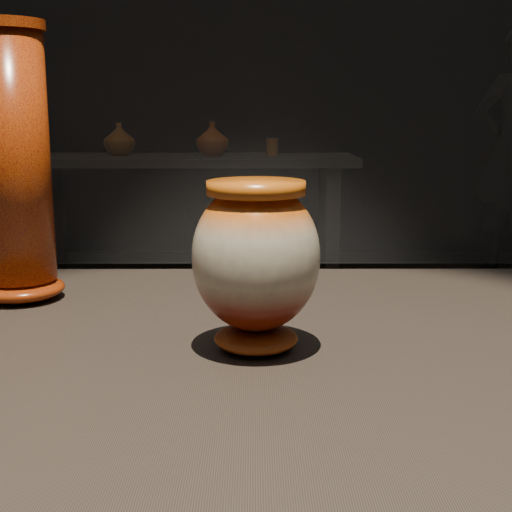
{
  "coord_description": "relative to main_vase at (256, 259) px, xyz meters",
  "views": [
    {
      "loc": [
        0.11,
        -0.83,
        1.18
      ],
      "look_at": [
        0.11,
        -0.03,
        1.01
      ],
      "focal_mm": 50.0,
      "sensor_mm": 36.0,
      "label": 1
    }
  ],
  "objects": [
    {
      "name": "main_vase",
      "position": [
        0.0,
        0.0,
        0.0
      ],
      "size": [
        0.15,
        0.15,
        0.2
      ],
      "rotation": [
        0.0,
        0.0,
        0.01
      ],
      "color": "#621608",
      "rests_on": "display_plinth"
    },
    {
      "name": "tall_vase",
      "position": [
        -0.35,
        0.23,
        0.08
      ],
      "size": [
        0.13,
        0.13,
        0.4
      ],
      "rotation": [
        0.0,
        0.0,
        -0.05
      ],
      "color": "#AF460B",
      "rests_on": "display_plinth"
    },
    {
      "name": "back_shelf",
      "position": [
        -0.4,
        3.45,
        -0.37
      ],
      "size": [
        2.0,
        0.6,
        0.9
      ],
      "color": "black",
      "rests_on": "ground"
    },
    {
      "name": "back_vase_left",
      "position": [
        -0.8,
        3.48,
        -0.01
      ],
      "size": [
        0.25,
        0.25,
        0.19
      ],
      "primitive_type": "imported",
      "rotation": [
        0.0,
        0.0,
        2.61
      ],
      "color": "#A04917",
      "rests_on": "back_shelf"
    },
    {
      "name": "back_vase_mid",
      "position": [
        -0.25,
        3.44,
        -0.01
      ],
      "size": [
        0.26,
        0.26,
        0.2
      ],
      "primitive_type": "imported",
      "rotation": [
        0.0,
        0.0,
        2.17
      ],
      "color": "#621608",
      "rests_on": "back_shelf"
    },
    {
      "name": "back_vase_right",
      "position": [
        0.11,
        3.41,
        -0.06
      ],
      "size": [
        0.07,
        0.07,
        0.1
      ],
      "primitive_type": "cylinder",
      "color": "#A04917",
      "rests_on": "back_shelf"
    }
  ]
}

